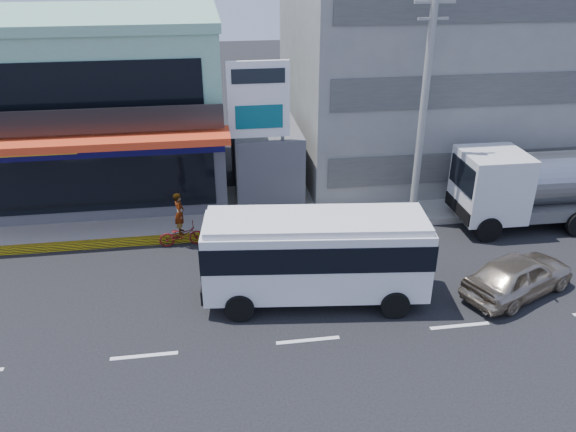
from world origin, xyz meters
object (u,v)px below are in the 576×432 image
Objects in this scene: concrete_building at (448,32)px; tanker_truck at (548,185)px; billboard at (259,109)px; utility_pole_near at (423,109)px; satellite_dish at (266,127)px; minibus at (316,251)px; motorcycle_rider at (181,228)px; sedan at (519,275)px; shop_building at (95,108)px.

tanker_truck is at bearing -79.15° from concrete_building.
concrete_building is 1.84× the size of tanker_truck.
utility_pole_near is (6.50, -1.80, 0.22)m from billboard.
concrete_building is at bearing 100.85° from tanker_truck.
satellite_dish is 8.94m from minibus.
motorcycle_rider is (-14.00, -8.20, -6.23)m from concrete_building.
concrete_building is 11.30m from satellite_dish.
sedan is at bearing -6.04° from minibus.
shop_building is 5.33× the size of motorcycle_rider.
minibus is at bearing -85.79° from satellite_dish.
satellite_dish is 12.59m from tanker_truck.
shop_building reaches higher than motorcycle_rider.
sedan is at bearing -73.75° from utility_pole_near.
billboard reaches higher than minibus.
minibus reaches higher than sedan.
billboard is at bearing 22.80° from sedan.
billboard is 2.97× the size of motorcycle_rider.
utility_pole_near is at bearing -25.06° from shop_building.
motorcycle_rider is at bearing -145.56° from billboard.
billboard reaches higher than sedan.
minibus reaches higher than motorcycle_rider.
billboard is (7.50, -4.75, 0.93)m from shop_building.
satellite_dish is 0.22× the size of billboard.
concrete_building is 2.32× the size of billboard.
satellite_dish is (-10.00, -4.00, -3.42)m from concrete_building.
concrete_building is at bearing 62.24° from utility_pole_near.
billboard is at bearing 167.48° from tanker_truck.
satellite_dish is at bearing 158.87° from tanker_truck.
shop_building is 21.10m from tanker_truck.
minibus is at bearing -136.11° from utility_pole_near.
satellite_dish is 12.56m from sedan.
minibus is 0.89× the size of tanker_truck.
sedan is at bearing -50.90° from satellite_dish.
motorcycle_rider is at bearing -176.57° from utility_pole_near.
billboard is 0.79× the size of tanker_truck.
shop_building is at bearing 126.47° from minibus.
utility_pole_near is at bearing -7.81° from sedan.
tanker_truck is at bearing 21.19° from minibus.
sedan is (1.72, -5.90, -4.39)m from utility_pole_near.
satellite_dish reaches higher than motorcycle_rider.
billboard is 7.68m from minibus.
tanker_truck is 15.67m from motorcycle_rider.
sedan is (-2.28, -13.50, -6.24)m from concrete_building.
billboard is at bearing 164.52° from utility_pole_near.
motorcycle_rider is (-15.63, 0.29, -1.06)m from tanker_truck.
satellite_dish is at bearing 94.21° from minibus.
sedan is (8.22, -7.70, -4.17)m from billboard.
shop_building is 8.27× the size of satellite_dish.
shop_building reaches higher than billboard.
billboard is at bearing 99.35° from minibus.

